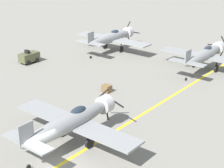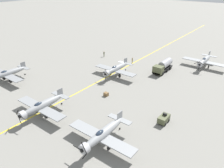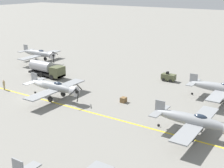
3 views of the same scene
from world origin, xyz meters
name	(u,v)px [view 2 (image 2 of 3)]	position (x,y,z in m)	size (l,w,h in m)	color
ground_plane	(119,70)	(0.00, 0.00, 0.00)	(400.00, 400.00, 0.00)	gray
taxiway_stripe	(119,70)	(0.00, 0.00, 0.00)	(0.30, 160.00, 0.01)	yellow
airplane_near_left	(204,60)	(-17.97, -16.92, 2.01)	(12.00, 9.98, 3.65)	gray
airplane_far_center	(42,106)	(-1.05, 26.51, 2.01)	(12.00, 9.98, 3.65)	gray
airplane_far_right	(7,73)	(18.29, 22.36, 2.01)	(12.00, 9.98, 3.65)	gray
airplane_far_left	(103,134)	(-15.33, 25.95, 2.01)	(12.00, 9.98, 3.65)	gray
airplane_mid_center	(116,69)	(-1.39, 3.54, 2.01)	(12.00, 9.98, 3.65)	gray
fuel_tanker	(163,66)	(-9.95, -6.73, 1.51)	(2.68, 8.00, 2.98)	black
tow_tractor	(164,119)	(-20.42, 14.92, 0.79)	(1.57, 2.60, 1.79)	#515638
ground_crew_walking	(132,60)	(0.18, -7.01, 0.98)	(0.39, 0.39, 1.79)	tan
ground_crew_inspecting	(104,54)	(10.80, -6.51, 0.97)	(0.39, 0.39, 1.79)	#515638
supply_crate_by_tanker	(106,94)	(-6.08, 13.57, 0.40)	(0.95, 0.79, 0.79)	brown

